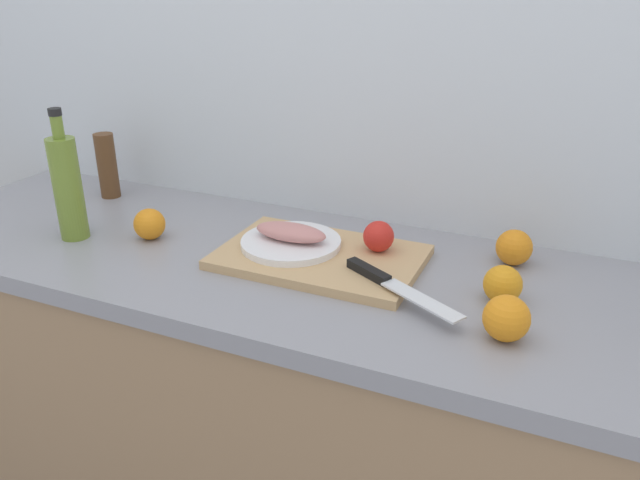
% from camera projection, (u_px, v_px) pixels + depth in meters
% --- Properties ---
extents(back_wall, '(3.20, 0.05, 2.50)m').
position_uv_depth(back_wall, '(353.00, 74.00, 1.46)').
color(back_wall, silver).
rests_on(back_wall, ground_plane).
extents(kitchen_counter, '(2.00, 0.60, 0.90)m').
position_uv_depth(kitchen_counter, '(298.00, 429.00, 1.51)').
color(kitchen_counter, '#9E7A56').
rests_on(kitchen_counter, ground_plane).
extents(cutting_board, '(0.43, 0.28, 0.02)m').
position_uv_depth(cutting_board, '(320.00, 257.00, 1.33)').
color(cutting_board, tan).
rests_on(cutting_board, kitchen_counter).
extents(white_plate, '(0.22, 0.22, 0.01)m').
position_uv_depth(white_plate, '(291.00, 243.00, 1.36)').
color(white_plate, white).
rests_on(white_plate, cutting_board).
extents(fish_fillet, '(0.16, 0.07, 0.04)m').
position_uv_depth(fish_fillet, '(291.00, 232.00, 1.35)').
color(fish_fillet, tan).
rests_on(fish_fillet, white_plate).
extents(chef_knife, '(0.27, 0.17, 0.02)m').
position_uv_depth(chef_knife, '(387.00, 281.00, 1.19)').
color(chef_knife, silver).
rests_on(chef_knife, cutting_board).
extents(tomato_0, '(0.07, 0.07, 0.07)m').
position_uv_depth(tomato_0, '(379.00, 236.00, 1.33)').
color(tomato_0, red).
rests_on(tomato_0, cutting_board).
extents(olive_oil_bottle, '(0.06, 0.06, 0.30)m').
position_uv_depth(olive_oil_bottle, '(67.00, 186.00, 1.41)').
color(olive_oil_bottle, olive).
rests_on(olive_oil_bottle, kitchen_counter).
extents(orange_0, '(0.08, 0.08, 0.08)m').
position_uv_depth(orange_0, '(506.00, 318.00, 1.04)').
color(orange_0, orange).
rests_on(orange_0, kitchen_counter).
extents(orange_1, '(0.08, 0.08, 0.08)m').
position_uv_depth(orange_1, '(514.00, 247.00, 1.31)').
color(orange_1, orange).
rests_on(orange_1, kitchen_counter).
extents(orange_2, '(0.07, 0.07, 0.07)m').
position_uv_depth(orange_2, '(150.00, 224.00, 1.43)').
color(orange_2, orange).
rests_on(orange_2, kitchen_counter).
extents(orange_3, '(0.07, 0.07, 0.07)m').
position_uv_depth(orange_3, '(503.00, 284.00, 1.16)').
color(orange_3, orange).
rests_on(orange_3, kitchen_counter).
extents(pepper_mill, '(0.05, 0.05, 0.18)m').
position_uv_depth(pepper_mill, '(107.00, 166.00, 1.68)').
color(pepper_mill, brown).
rests_on(pepper_mill, kitchen_counter).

